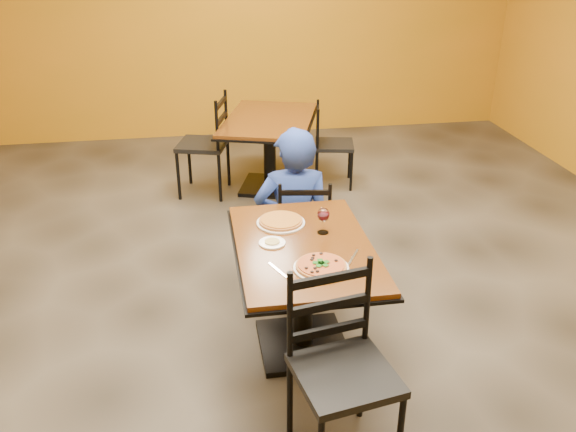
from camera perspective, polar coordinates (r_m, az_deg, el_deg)
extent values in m
cube|color=black|center=(4.39, 0.19, -8.25)|extent=(7.00, 8.00, 0.01)
cube|color=#C17915|center=(7.67, -4.98, 18.58)|extent=(7.00, 0.01, 3.00)
cube|color=#592C0E|center=(3.59, 1.52, -2.96)|extent=(0.80, 1.20, 0.03)
cube|color=black|center=(3.60, 1.52, -3.31)|extent=(0.83, 1.23, 0.02)
cylinder|color=black|center=(3.78, 1.46, -7.81)|extent=(0.12, 0.12, 0.66)
cube|color=black|center=(3.98, 1.40, -12.00)|extent=(0.55, 0.55, 0.04)
cube|color=#592C0E|center=(6.01, -1.80, 9.15)|extent=(1.16, 1.43, 0.03)
cube|color=black|center=(6.02, -1.79, 8.92)|extent=(1.20, 1.47, 0.02)
cylinder|color=black|center=(6.13, -1.75, 5.88)|extent=(0.12, 0.12, 0.66)
cube|color=black|center=(6.26, -1.71, 2.87)|extent=(0.71, 0.71, 0.04)
imported|color=navy|center=(4.49, 0.52, 1.22)|extent=(0.62, 0.43, 1.18)
cylinder|color=white|center=(3.34, 3.16, -4.95)|extent=(0.31, 0.31, 0.01)
cylinder|color=maroon|center=(3.33, 3.17, -4.71)|extent=(0.28, 0.28, 0.02)
cylinder|color=white|center=(3.83, -0.69, -0.65)|extent=(0.31, 0.31, 0.01)
cylinder|color=gold|center=(3.82, -0.69, -0.43)|extent=(0.28, 0.28, 0.02)
cylinder|color=white|center=(3.59, -1.51, -2.56)|extent=(0.16, 0.16, 0.01)
cylinder|color=tan|center=(3.59, -1.52, -2.43)|extent=(0.09, 0.09, 0.01)
cube|color=silver|center=(3.32, -0.98, -5.16)|extent=(0.09, 0.18, 0.00)
cube|color=silver|center=(3.46, 6.17, -3.96)|extent=(0.12, 0.19, 0.00)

